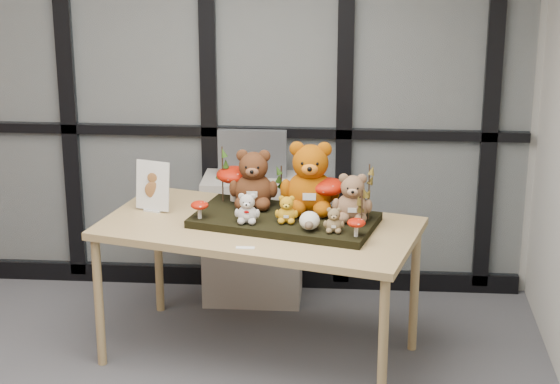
# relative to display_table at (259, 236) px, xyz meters

# --- Properties ---
(room_shell) EXTENTS (5.00, 5.00, 5.00)m
(room_shell) POSITION_rel_display_table_xyz_m (-0.85, -1.47, 0.95)
(room_shell) COLOR #B3B2A9
(room_shell) RESTS_ON floor
(glass_partition) EXTENTS (4.90, 0.06, 2.78)m
(glass_partition) POSITION_rel_display_table_xyz_m (-0.85, 1.00, 0.68)
(glass_partition) COLOR #2D383F
(glass_partition) RESTS_ON floor
(display_table) EXTENTS (1.86, 1.26, 0.80)m
(display_table) POSITION_rel_display_table_xyz_m (0.00, 0.00, 0.00)
(display_table) COLOR tan
(display_table) RESTS_ON floor
(diorama_tray) EXTENTS (1.07, 0.72, 0.04)m
(diorama_tray) POSITION_rel_display_table_xyz_m (0.14, 0.03, 0.09)
(diorama_tray) COLOR black
(diorama_tray) RESTS_ON display_table
(bear_pooh_yellow) EXTENTS (0.40, 0.38, 0.43)m
(bear_pooh_yellow) POSITION_rel_display_table_xyz_m (0.27, 0.14, 0.32)
(bear_pooh_yellow) COLOR #A14B03
(bear_pooh_yellow) RESTS_ON diorama_tray
(bear_brown_medium) EXTENTS (0.33, 0.31, 0.36)m
(bear_brown_medium) POSITION_rel_display_table_xyz_m (-0.05, 0.20, 0.29)
(bear_brown_medium) COLOR #4F2914
(bear_brown_medium) RESTS_ON diorama_tray
(bear_tan_back) EXTENTS (0.26, 0.25, 0.28)m
(bear_tan_back) POSITION_rel_display_table_xyz_m (0.51, 0.01, 0.25)
(bear_tan_back) COLOR #866043
(bear_tan_back) RESTS_ON diorama_tray
(bear_small_yellow) EXTENTS (0.15, 0.14, 0.16)m
(bear_small_yellow) POSITION_rel_display_table_xyz_m (0.16, -0.06, 0.19)
(bear_small_yellow) COLOR orange
(bear_small_yellow) RESTS_ON diorama_tray
(bear_white_bow) EXTENTS (0.16, 0.15, 0.18)m
(bear_white_bow) POSITION_rel_display_table_xyz_m (-0.05, -0.07, 0.20)
(bear_white_bow) COLOR beige
(bear_white_bow) RESTS_ON diorama_tray
(bear_beige_small) EXTENTS (0.13, 0.13, 0.15)m
(bear_beige_small) POSITION_rel_display_table_xyz_m (0.41, -0.18, 0.18)
(bear_beige_small) COLOR olive
(bear_beige_small) RESTS_ON diorama_tray
(plush_cream_hedgehog) EXTENTS (0.10, 0.09, 0.11)m
(plush_cream_hedgehog) POSITION_rel_display_table_xyz_m (0.28, -0.16, 0.16)
(plush_cream_hedgehog) COLOR white
(plush_cream_hedgehog) RESTS_ON diorama_tray
(mushroom_back_left) EXTENTS (0.20, 0.20, 0.22)m
(mushroom_back_left) POSITION_rel_display_table_xyz_m (-0.17, 0.27, 0.22)
(mushroom_back_left) COLOR #A61405
(mushroom_back_left) RESTS_ON diorama_tray
(mushroom_back_right) EXTENTS (0.20, 0.20, 0.22)m
(mushroom_back_right) POSITION_rel_display_table_xyz_m (0.37, 0.11, 0.22)
(mushroom_back_right) COLOR #A61405
(mushroom_back_right) RESTS_ON diorama_tray
(mushroom_front_left) EXTENTS (0.10, 0.10, 0.11)m
(mushroom_front_left) POSITION_rel_display_table_xyz_m (-0.32, -0.03, 0.16)
(mushroom_front_left) COLOR #A61405
(mushroom_front_left) RESTS_ON diorama_tray
(mushroom_front_right) EXTENTS (0.10, 0.10, 0.11)m
(mushroom_front_right) POSITION_rel_display_table_xyz_m (0.53, -0.24, 0.16)
(mushroom_front_right) COLOR #A61405
(mushroom_front_right) RESTS_ON diorama_tray
(sprig_green_far_left) EXTENTS (0.05, 0.05, 0.32)m
(sprig_green_far_left) POSITION_rel_display_table_xyz_m (-0.23, 0.26, 0.27)
(sprig_green_far_left) COLOR #14340B
(sprig_green_far_left) RESTS_ON diorama_tray
(sprig_green_mid_left) EXTENTS (0.05, 0.05, 0.22)m
(sprig_green_mid_left) POSITION_rel_display_table_xyz_m (-0.07, 0.27, 0.22)
(sprig_green_mid_left) COLOR #14340B
(sprig_green_mid_left) RESTS_ON diorama_tray
(sprig_dry_far_right) EXTENTS (0.05, 0.05, 0.31)m
(sprig_dry_far_right) POSITION_rel_display_table_xyz_m (0.59, 0.02, 0.26)
(sprig_dry_far_right) COLOR brown
(sprig_dry_far_right) RESTS_ON diorama_tray
(sprig_dry_mid_right) EXTENTS (0.05, 0.05, 0.21)m
(sprig_dry_mid_right) POSITION_rel_display_table_xyz_m (0.56, -0.10, 0.21)
(sprig_dry_mid_right) COLOR brown
(sprig_dry_mid_right) RESTS_ON diorama_tray
(sprig_green_centre) EXTENTS (0.05, 0.05, 0.22)m
(sprig_green_centre) POSITION_rel_display_table_xyz_m (0.11, 0.24, 0.22)
(sprig_green_centre) COLOR #14340B
(sprig_green_centre) RESTS_ON diorama_tray
(sign_holder) EXTENTS (0.21, 0.10, 0.29)m
(sign_holder) POSITION_rel_display_table_xyz_m (-0.61, 0.18, 0.20)
(sign_holder) COLOR silver
(sign_holder) RESTS_ON display_table
(label_card) EXTENTS (0.10, 0.03, 0.00)m
(label_card) POSITION_rel_display_table_xyz_m (-0.04, -0.34, 0.07)
(label_card) COLOR white
(label_card) RESTS_ON display_table
(cabinet) EXTENTS (0.61, 0.36, 0.81)m
(cabinet) POSITION_rel_display_table_xyz_m (-0.11, 0.78, -0.33)
(cabinet) COLOR #AFA69C
(cabinet) RESTS_ON floor
(monitor) EXTENTS (0.42, 0.04, 0.30)m
(monitor) POSITION_rel_display_table_xyz_m (-0.11, 0.80, 0.23)
(monitor) COLOR #4C4F53
(monitor) RESTS_ON cabinet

